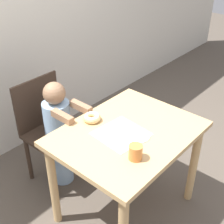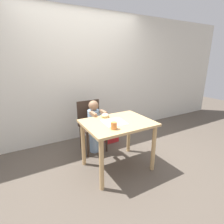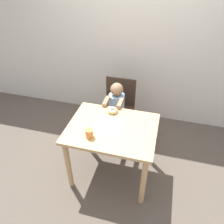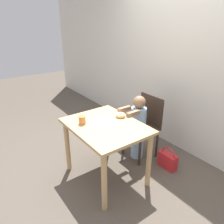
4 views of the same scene
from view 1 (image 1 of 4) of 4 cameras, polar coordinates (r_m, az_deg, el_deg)
name	(u,v)px [view 1 (image 1 of 4)]	position (r m, az deg, el deg)	size (l,w,h in m)	color
ground_plane	(125,208)	(2.59, 2.44, -17.10)	(12.00, 12.00, 0.00)	brown
wall_back	(2,19)	(2.81, -19.43, 15.82)	(8.00, 0.05, 2.50)	silver
dining_table	(127,146)	(2.15, 2.82, -6.24)	(0.97, 0.75, 0.75)	tan
chair	(50,129)	(2.61, -11.30, -3.16)	(0.42, 0.40, 0.89)	#38281E
child_figure	(59,134)	(2.53, -9.64, -3.95)	(0.23, 0.38, 0.94)	#99BCE0
donut	(92,117)	(2.17, -3.68, -1.00)	(0.12, 0.12, 0.05)	#DBB270
napkin	(121,134)	(2.05, 1.68, -4.01)	(0.33, 0.33, 0.00)	white
handbag	(86,138)	(3.08, -4.74, -4.73)	(0.26, 0.11, 0.32)	red
cup	(135,152)	(1.84, 4.32, -7.34)	(0.08, 0.08, 0.09)	orange
plate	(138,136)	(2.04, 4.70, -4.37)	(0.16, 0.16, 0.01)	silver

